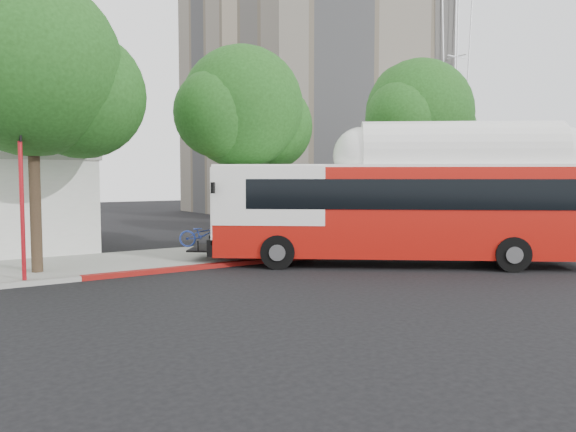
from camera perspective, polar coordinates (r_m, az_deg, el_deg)
ground at (r=19.10m, az=6.82°, el=-5.93°), size 120.00×120.00×0.00m
sidewalk at (r=24.36m, az=-3.07°, el=-3.57°), size 60.00×5.00×0.15m
curb_strip at (r=22.17m, az=0.31°, el=-4.32°), size 60.00×0.30×0.15m
red_curb_segment at (r=20.69m, az=-6.66°, el=-4.94°), size 10.00×0.32×0.16m
street_tree_left at (r=20.54m, az=-23.32°, el=12.98°), size 6.67×5.80×9.74m
street_tree_mid at (r=23.62m, az=-3.85°, el=10.36°), size 5.75×5.00×8.62m
street_tree_right at (r=29.72m, az=13.71°, el=9.62°), size 6.21×5.40×9.18m
apartment_tower at (r=53.94m, az=2.24°, el=19.41°), size 18.00×18.00×37.00m
horizon_block at (r=51.94m, az=21.02°, el=3.42°), size 20.00×12.00×6.00m
transit_bus at (r=21.27m, az=11.31°, el=0.45°), size 12.99×10.70×4.27m
signal_pole at (r=18.71m, az=-25.40°, el=0.78°), size 0.13×0.44×4.60m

